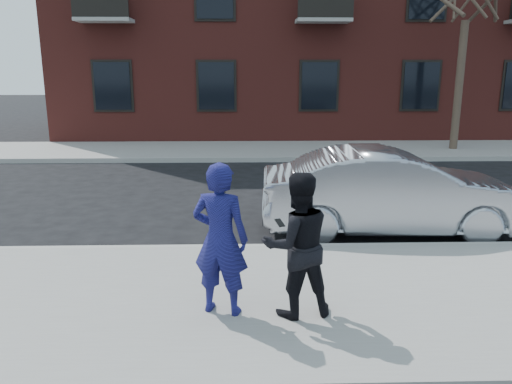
{
  "coord_description": "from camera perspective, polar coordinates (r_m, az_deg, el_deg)",
  "views": [
    {
      "loc": [
        -2.75,
        -5.83,
        2.85
      ],
      "look_at": [
        -2.58,
        0.4,
        1.29
      ],
      "focal_mm": 35.0,
      "sensor_mm": 36.0,
      "label": 1
    }
  ],
  "objects": [
    {
      "name": "ground",
      "position": [
        7.04,
        21.98,
        -10.93
      ],
      "size": [
        100.0,
        100.0,
        0.0
      ],
      "primitive_type": "plane",
      "color": "black",
      "rests_on": "ground"
    },
    {
      "name": "near_sidewalk",
      "position": [
        6.81,
        22.87,
        -11.21
      ],
      "size": [
        50.0,
        3.5,
        0.15
      ],
      "primitive_type": "cube",
      "color": "gray",
      "rests_on": "ground"
    },
    {
      "name": "near_curb",
      "position": [
        8.35,
        17.87,
        -6.11
      ],
      "size": [
        50.0,
        0.1,
        0.15
      ],
      "primitive_type": "cube",
      "color": "#999691",
      "rests_on": "ground"
    },
    {
      "name": "far_sidewalk",
      "position": [
        17.52,
        7.52,
        4.77
      ],
      "size": [
        50.0,
        3.5,
        0.15
      ],
      "primitive_type": "cube",
      "color": "gray",
      "rests_on": "ground"
    },
    {
      "name": "far_curb",
      "position": [
        15.77,
        8.53,
        3.72
      ],
      "size": [
        50.0,
        0.1,
        0.15
      ],
      "primitive_type": "cube",
      "color": "#999691",
      "rests_on": "ground"
    },
    {
      "name": "silver_sedan",
      "position": [
        8.99,
        15.3,
        -0.03
      ],
      "size": [
        4.58,
        1.75,
        1.49
      ],
      "primitive_type": "imported",
      "rotation": [
        0.0,
        0.0,
        1.53
      ],
      "color": "#999BA3",
      "rests_on": "ground"
    },
    {
      "name": "man_hoodie",
      "position": [
        5.52,
        -4.1,
        -5.4
      ],
      "size": [
        0.72,
        0.58,
        1.73
      ],
      "rotation": [
        0.0,
        0.0,
        2.86
      ],
      "color": "navy",
      "rests_on": "near_sidewalk"
    },
    {
      "name": "man_peacoat",
      "position": [
        5.5,
        4.72,
        -6.06
      ],
      "size": [
        0.9,
        0.76,
        1.63
      ],
      "rotation": [
        0.0,
        0.0,
        3.34
      ],
      "color": "black",
      "rests_on": "near_sidewalk"
    }
  ]
}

